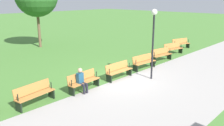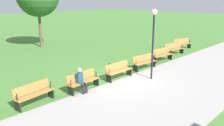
% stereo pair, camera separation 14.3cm
% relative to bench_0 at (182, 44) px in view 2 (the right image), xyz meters
% --- Properties ---
extents(ground_plane, '(120.00, 120.00, 0.00)m').
position_rel_bench_0_xyz_m(ground_plane, '(9.77, 1.45, -0.47)').
color(ground_plane, '#477A33').
extents(path_paving, '(34.22, 5.62, 0.01)m').
position_rel_bench_0_xyz_m(path_paving, '(9.77, 4.28, -0.47)').
color(path_paving, '#A39E99').
rests_on(path_paving, ground).
extents(bench_0, '(1.85, 0.95, 0.89)m').
position_rel_bench_0_xyz_m(bench_0, '(0.00, 0.00, 0.00)').
color(bench_0, '#B27538').
rests_on(bench_0, ground).
extents(bench_1, '(1.85, 0.84, 0.89)m').
position_rel_bench_0_xyz_m(bench_1, '(2.40, 0.60, 0.00)').
color(bench_1, '#B27538').
rests_on(bench_1, ground).
extents(bench_2, '(1.84, 0.72, 0.89)m').
position_rel_bench_0_xyz_m(bench_2, '(4.83, 1.03, 0.00)').
color(bench_2, '#B27538').
rests_on(bench_2, ground).
extents(bench_3, '(1.82, 0.60, 0.89)m').
position_rel_bench_0_xyz_m(bench_3, '(7.29, 1.29, 0.00)').
color(bench_3, '#B27538').
rests_on(bench_3, ground).
extents(bench_4, '(1.79, 0.47, 0.89)m').
position_rel_bench_0_xyz_m(bench_4, '(9.77, 1.38, 0.00)').
color(bench_4, '#B27538').
rests_on(bench_4, ground).
extents(bench_5, '(1.82, 0.60, 0.89)m').
position_rel_bench_0_xyz_m(bench_5, '(12.24, 1.29, 0.00)').
color(bench_5, '#B27538').
rests_on(bench_5, ground).
extents(bench_6, '(1.84, 0.72, 0.89)m').
position_rel_bench_0_xyz_m(bench_6, '(14.70, 1.03, 0.00)').
color(bench_6, '#B27538').
rests_on(bench_6, ground).
extents(person_seated, '(0.35, 0.54, 1.20)m').
position_rel_bench_0_xyz_m(person_seated, '(12.49, 1.45, 0.16)').
color(person_seated, navy).
rests_on(person_seated, ground).
extents(lamp_post, '(0.32, 0.32, 3.83)m').
position_rel_bench_0_xyz_m(lamp_post, '(8.53, 2.74, 2.21)').
color(lamp_post, black).
rests_on(lamp_post, ground).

